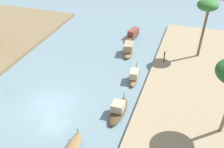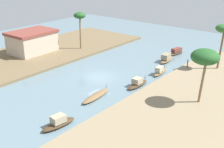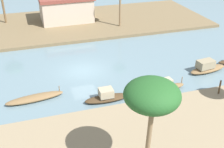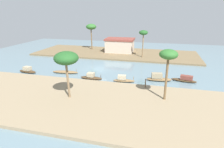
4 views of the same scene
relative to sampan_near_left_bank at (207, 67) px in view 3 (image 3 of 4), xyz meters
The scene contains 9 objects.
river_water 12.34m from the sampan_near_left_bank, 161.64° to the left, with size 71.04×71.04×0.00m, color slate.
riverbank_right 21.74m from the sampan_near_left_bank, 122.57° to the left, with size 42.17×14.44×0.38m, color brown.
sampan_near_left_bank is the anchor object (origin of this frame).
sampan_open_hull 5.84m from the sampan_near_left_bank, 159.69° to the right, with size 3.56×1.24×1.17m.
sampan_upstream_small 11.17m from the sampan_near_left_bank, 169.53° to the right, with size 3.83×1.13×1.14m.
sampan_foreground 16.75m from the sampan_near_left_bank, behind, with size 4.92×1.56×0.91m.
mooring_post 4.74m from the sampan_near_left_bank, 111.78° to the right, with size 0.14×0.14×1.28m, color #4C3823.
palm_tree_left_near 15.85m from the sampan_near_left_bank, 136.78° to the right, with size 2.99×2.99×6.05m.
riverside_building 22.33m from the sampan_near_left_bank, 118.84° to the left, with size 7.60×5.49×3.59m.
Camera 3 is at (-4.94, -25.51, 13.60)m, focal length 46.45 mm.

